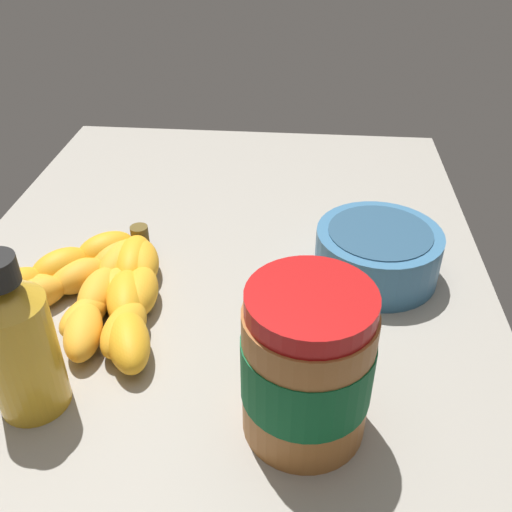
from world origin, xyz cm
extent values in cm
cube|color=gray|center=(0.00, 0.00, -1.83)|extent=(80.69, 57.90, 3.67)
ellipsoid|color=orange|center=(1.60, 12.64, 1.87)|extent=(7.06, 7.36, 3.74)
ellipsoid|color=orange|center=(-2.01, 16.36, 1.87)|extent=(7.31, 7.13, 3.74)
ellipsoid|color=orange|center=(-6.04, 19.60, 1.87)|extent=(7.45, 6.79, 3.74)
ellipsoid|color=gold|center=(1.03, 11.63, 1.48)|extent=(6.55, 5.68, 2.96)
ellipsoid|color=gold|center=(-2.61, 14.57, 1.48)|extent=(6.25, 6.26, 2.96)
ellipsoid|color=gold|center=(-5.53, 18.23, 1.48)|extent=(5.66, 6.55, 2.96)
ellipsoid|color=orange|center=(0.87, 11.33, 1.60)|extent=(6.68, 5.57, 3.20)
ellipsoid|color=orange|center=(-3.01, 13.93, 1.60)|extent=(6.56, 6.20, 3.20)
ellipsoid|color=orange|center=(-6.29, 17.24, 1.60)|extent=(6.17, 6.57, 3.20)
ellipsoid|color=gold|center=(0.01, 10.52, 1.69)|extent=(7.74, 4.92, 3.38)
ellipsoid|color=gold|center=(-5.64, 11.23, 1.69)|extent=(7.23, 3.53, 3.38)
ellipsoid|color=gold|center=(-11.32, 10.75, 1.69)|extent=(7.67, 4.66, 3.38)
ellipsoid|color=gold|center=(0.38, 9.59, 1.47)|extent=(6.01, 3.04, 2.95)
ellipsoid|color=gold|center=(-4.34, 10.13, 1.47)|extent=(6.44, 4.12, 2.95)
ellipsoid|color=gold|center=(-8.86, 11.55, 1.47)|extent=(6.64, 5.04, 2.95)
ellipsoid|color=gold|center=(-0.31, 9.12, 1.87)|extent=(8.04, 4.42, 3.74)
ellipsoid|color=gold|center=(-6.41, 8.14, 1.87)|extent=(8.39, 5.43, 3.74)
ellipsoid|color=gold|center=(-12.30, 6.28, 1.87)|extent=(8.57, 6.33, 3.74)
ellipsoid|color=gold|center=(0.19, 8.20, 1.75)|extent=(7.70, 5.48, 3.49)
ellipsoid|color=gold|center=(-5.23, 7.07, 1.75)|extent=(7.27, 4.15, 3.49)
ellipsoid|color=gold|center=(-10.76, 7.13, 1.75)|extent=(7.33, 4.30, 3.49)
cylinder|color=brown|center=(4.26, 9.53, 1.80)|extent=(2.00, 2.00, 3.00)
cylinder|color=#9E602D|center=(-18.40, -9.36, 5.72)|extent=(9.58, 9.58, 11.45)
cylinder|color=#0F592D|center=(-18.40, -9.36, 6.30)|extent=(9.77, 9.77, 5.15)
cylinder|color=#B71414|center=(-18.40, -9.36, 12.26)|extent=(9.18, 9.18, 1.63)
cylinder|color=gold|center=(-18.10, 12.65, 5.23)|extent=(5.65, 5.65, 10.45)
cone|color=gold|center=(-18.10, 12.65, 11.38)|extent=(5.65, 5.65, 1.86)
cylinder|color=teal|center=(2.17, -16.65, 2.69)|extent=(13.08, 13.08, 5.39)
cylinder|color=navy|center=(2.17, -16.65, 3.09)|extent=(10.73, 10.73, 4.85)
camera|label=1|loc=(-48.31, -8.28, 36.80)|focal=40.01mm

